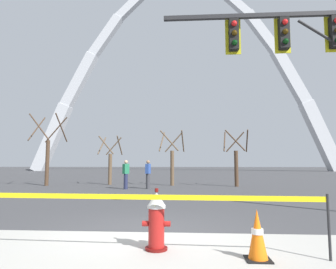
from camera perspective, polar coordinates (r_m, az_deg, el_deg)
name	(u,v)px	position (r m, az deg, el deg)	size (l,w,h in m)	color
ground_plane	(148,232)	(6.36, -3.96, -18.30)	(240.00, 240.00, 0.00)	#3D3D3F
fire_hydrant	(156,221)	(5.01, -2.24, -16.31)	(0.46, 0.48, 0.99)	#5E0F0D
caution_tape_barrier	(129,210)	(4.81, -7.60, -14.28)	(5.97, 0.33, 0.95)	#232326
traffic_cone_by_hydrant	(257,235)	(4.71, 16.88, -18.12)	(0.36, 0.36, 0.73)	black
traffic_signal_gantry	(324,60)	(9.48, 27.87, 12.66)	(6.42, 0.44, 6.00)	#232326
monument_arch	(182,79)	(58.60, 2.82, 10.60)	(58.77, 2.26, 39.52)	silver
tree_far_left	(48,154)	(20.49, -22.23, -3.48)	(2.09, 2.10, 4.54)	#473323
tree_left_mid	(110,163)	(20.25, -11.11, -5.43)	(1.51, 1.52, 3.24)	brown
tree_center_left	(172,161)	(19.11, 0.80, -5.16)	(1.63, 1.64, 3.51)	brown
tree_center_right	(236,161)	(18.73, 13.01, -5.09)	(1.60, 1.61, 3.45)	#473323
pedestrian_walking_left	(148,174)	(16.65, -3.89, -7.63)	(0.28, 0.38, 1.59)	#38383D
pedestrian_standing_center	(126,174)	(16.59, -8.15, -7.59)	(0.36, 0.39, 1.59)	#232847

